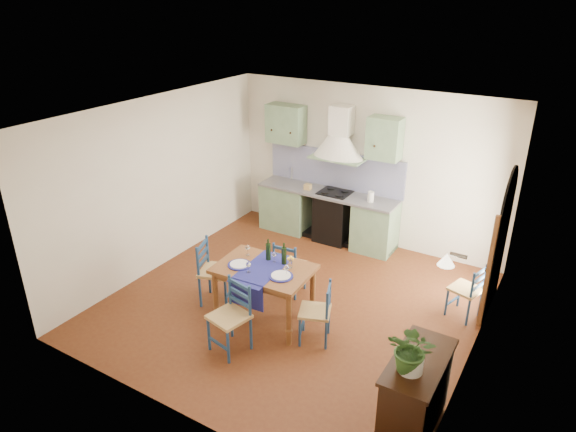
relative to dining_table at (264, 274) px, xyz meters
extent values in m
plane|color=#4C2110|center=(0.16, 0.55, -0.72)|extent=(5.00, 5.00, 0.00)
cube|color=beige|center=(0.16, 3.05, 0.68)|extent=(5.00, 0.04, 2.80)
cube|color=gray|center=(-1.29, 2.74, -0.28)|extent=(0.90, 0.60, 0.88)
cube|color=gray|center=(0.51, 2.74, -0.28)|extent=(0.70, 0.60, 0.88)
cube|color=black|center=(-0.29, 2.74, -0.28)|extent=(0.60, 0.58, 0.88)
cube|color=slate|center=(-0.44, 2.74, 0.18)|extent=(2.60, 0.64, 0.04)
cube|color=silver|center=(-1.29, 2.74, 0.17)|extent=(0.45, 0.40, 0.03)
cylinder|color=silver|center=(-1.29, 2.92, 0.33)|extent=(0.02, 0.02, 0.26)
cube|color=black|center=(-0.29, 2.74, 0.20)|extent=(0.55, 0.48, 0.02)
cube|color=black|center=(-0.44, 2.79, -0.68)|extent=(2.60, 0.50, 0.08)
cube|color=#0A0F60|center=(-0.44, 3.01, 0.54)|extent=(2.65, 0.05, 0.68)
cube|color=gray|center=(-1.39, 2.87, 1.28)|extent=(0.70, 0.34, 0.70)
cube|color=gray|center=(0.51, 2.87, 1.28)|extent=(0.55, 0.34, 0.70)
cone|color=silver|center=(-0.29, 2.80, 1.03)|extent=(0.96, 0.96, 0.40)
cube|color=silver|center=(-0.29, 2.89, 1.48)|extent=(0.36, 0.30, 0.50)
cube|color=beige|center=(2.66, 0.55, 0.68)|extent=(0.04, 5.00, 2.80)
cube|color=black|center=(2.64, 1.95, 0.10)|extent=(0.03, 1.00, 1.65)
cylinder|color=black|center=(2.64, 1.95, 0.93)|extent=(0.03, 1.00, 1.00)
cube|color=brown|center=(2.62, 1.41, 0.10)|extent=(0.06, 0.06, 1.65)
cube|color=brown|center=(2.62, 2.49, 0.10)|extent=(0.06, 0.06, 1.65)
cube|color=brown|center=(2.63, 2.17, 0.26)|extent=(0.04, 0.55, 1.96)
cylinder|color=silver|center=(2.60, -0.69, 1.33)|extent=(0.15, 0.04, 0.04)
cone|color=#FFEDC6|center=(2.50, -0.69, 1.26)|extent=(0.16, 0.16, 0.12)
cube|color=beige|center=(-2.34, 0.55, 0.68)|extent=(0.04, 5.00, 2.80)
cube|color=white|center=(0.16, 0.55, 2.08)|extent=(5.00, 5.00, 0.01)
cube|color=brown|center=(0.00, 0.01, 0.07)|extent=(1.33, 0.93, 0.05)
cube|color=brown|center=(0.00, 0.01, 0.00)|extent=(1.19, 0.79, 0.08)
cylinder|color=brown|center=(-0.55, -0.38, -0.34)|extent=(0.07, 0.07, 0.76)
cylinder|color=brown|center=(-0.59, 0.33, -0.34)|extent=(0.07, 0.07, 0.76)
cylinder|color=brown|center=(0.58, -0.32, -0.34)|extent=(0.07, 0.07, 0.76)
cylinder|color=brown|center=(0.54, 0.39, -0.34)|extent=(0.07, 0.07, 0.76)
cube|color=navy|center=(0.00, -0.05, 0.09)|extent=(0.53, 0.99, 0.01)
cube|color=navy|center=(0.02, -0.43, -0.09)|extent=(0.48, 0.04, 0.38)
cylinder|color=navy|center=(-0.32, -0.12, 0.11)|extent=(0.32, 0.32, 0.01)
cylinder|color=white|center=(-0.32, -0.12, 0.12)|extent=(0.26, 0.26, 0.01)
cylinder|color=navy|center=(0.32, -0.08, 0.11)|extent=(0.32, 0.32, 0.01)
cylinder|color=white|center=(0.32, -0.08, 0.12)|extent=(0.26, 0.26, 0.01)
cylinder|color=black|center=(-0.07, 0.22, 0.25)|extent=(0.07, 0.07, 0.32)
cylinder|color=black|center=(0.18, 0.23, 0.25)|extent=(0.07, 0.07, 0.32)
cylinder|color=white|center=(0.31, 0.18, 0.15)|extent=(0.05, 0.05, 0.10)
sphere|color=yellow|center=(0.31, 0.18, 0.24)|extent=(0.10, 0.10, 0.10)
cylinder|color=navy|center=(-0.23, -0.93, -0.48)|extent=(0.04, 0.04, 0.48)
cylinder|color=navy|center=(-0.15, -0.56, -0.25)|extent=(0.04, 0.04, 0.95)
cylinder|color=navy|center=(0.13, -1.01, -0.48)|extent=(0.04, 0.04, 0.48)
cylinder|color=navy|center=(0.22, -0.65, -0.25)|extent=(0.04, 0.04, 0.95)
cube|color=tan|center=(-0.01, -0.79, -0.23)|extent=(0.53, 0.53, 0.04)
cube|color=navy|center=(0.03, -0.60, -0.09)|extent=(0.40, 0.11, 0.05)
cube|color=navy|center=(0.03, -0.60, 0.03)|extent=(0.40, 0.11, 0.05)
cube|color=navy|center=(0.03, -0.60, 0.16)|extent=(0.40, 0.11, 0.05)
cube|color=navy|center=(-0.05, -0.97, -0.53)|extent=(0.38, 0.11, 0.03)
cylinder|color=navy|center=(0.09, 0.97, -0.50)|extent=(0.03, 0.03, 0.45)
cylinder|color=navy|center=(0.12, 0.63, -0.29)|extent=(0.03, 0.03, 0.87)
cylinder|color=navy|center=(-0.25, 0.94, -0.50)|extent=(0.03, 0.03, 0.45)
cylinder|color=navy|center=(-0.22, 0.60, -0.29)|extent=(0.03, 0.03, 0.87)
cube|color=tan|center=(-0.07, 0.79, -0.26)|extent=(0.44, 0.44, 0.04)
cube|color=navy|center=(-0.05, 0.61, -0.14)|extent=(0.37, 0.06, 0.04)
cube|color=navy|center=(-0.05, 0.61, -0.03)|extent=(0.37, 0.06, 0.04)
cube|color=navy|center=(-0.05, 0.61, 0.09)|extent=(0.37, 0.06, 0.04)
cube|color=navy|center=(-0.08, 0.96, -0.55)|extent=(0.35, 0.06, 0.02)
cylinder|color=navy|center=(-0.59, -0.11, -0.48)|extent=(0.04, 0.04, 0.50)
cylinder|color=navy|center=(-0.96, -0.24, -0.24)|extent=(0.04, 0.04, 0.97)
cylinder|color=navy|center=(-0.72, 0.26, -0.48)|extent=(0.04, 0.04, 0.50)
cylinder|color=navy|center=(-1.09, 0.13, -0.24)|extent=(0.04, 0.04, 0.97)
cube|color=tan|center=(-0.84, 0.01, -0.21)|extent=(0.58, 0.58, 0.04)
cube|color=navy|center=(-1.02, -0.05, -0.08)|extent=(0.16, 0.40, 0.05)
cube|color=navy|center=(-1.02, -0.05, 0.05)|extent=(0.16, 0.40, 0.05)
cube|color=navy|center=(-1.02, -0.05, 0.18)|extent=(0.16, 0.40, 0.05)
cube|color=navy|center=(-0.66, 0.07, -0.53)|extent=(0.16, 0.38, 0.03)
cylinder|color=navy|center=(0.60, 0.04, -0.51)|extent=(0.03, 0.03, 0.43)
cylinder|color=navy|center=(0.92, 0.16, -0.30)|extent=(0.03, 0.03, 0.85)
cylinder|color=navy|center=(0.72, -0.28, -0.51)|extent=(0.03, 0.03, 0.43)
cylinder|color=navy|center=(1.04, -0.16, -0.30)|extent=(0.03, 0.03, 0.85)
cube|color=tan|center=(0.82, -0.06, -0.28)|extent=(0.51, 0.51, 0.04)
cube|color=navy|center=(0.98, 0.00, -0.16)|extent=(0.15, 0.34, 0.04)
cube|color=navy|center=(0.98, 0.00, -0.05)|extent=(0.15, 0.34, 0.04)
cube|color=navy|center=(0.98, 0.00, 0.06)|extent=(0.15, 0.34, 0.04)
cube|color=navy|center=(0.66, -0.12, -0.55)|extent=(0.15, 0.33, 0.02)
cylinder|color=navy|center=(2.25, 1.71, -0.51)|extent=(0.03, 0.03, 0.42)
cylinder|color=navy|center=(2.56, 1.62, -0.31)|extent=(0.03, 0.03, 0.83)
cylinder|color=navy|center=(2.15, 1.39, -0.51)|extent=(0.03, 0.03, 0.42)
cylinder|color=navy|center=(2.47, 1.30, -0.31)|extent=(0.03, 0.03, 0.83)
cube|color=tan|center=(2.36, 1.50, -0.29)|extent=(0.48, 0.48, 0.04)
cube|color=navy|center=(2.52, 1.46, -0.17)|extent=(0.12, 0.34, 0.04)
cube|color=navy|center=(2.52, 1.46, -0.06)|extent=(0.12, 0.34, 0.04)
cube|color=navy|center=(2.52, 1.46, 0.05)|extent=(0.12, 0.34, 0.04)
cube|color=navy|center=(2.20, 1.55, -0.56)|extent=(0.12, 0.33, 0.02)
cube|color=black|center=(2.42, -0.89, -0.23)|extent=(0.45, 1.00, 0.82)
cube|color=black|center=(2.42, -0.89, 0.19)|extent=(0.50, 1.05, 0.04)
cube|color=brown|center=(2.19, -1.12, -0.27)|extent=(0.02, 0.38, 0.63)
cube|color=brown|center=(2.19, -0.66, -0.27)|extent=(0.02, 0.38, 0.63)
cube|color=black|center=(2.25, -0.45, -0.68)|extent=(0.08, 0.08, 0.08)
cube|color=black|center=(2.60, -0.45, -0.68)|extent=(0.08, 0.08, 0.08)
imported|color=#305923|center=(2.39, -1.09, 0.46)|extent=(0.48, 0.43, 0.49)
camera|label=1|loc=(3.38, -4.99, 3.54)|focal=32.00mm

